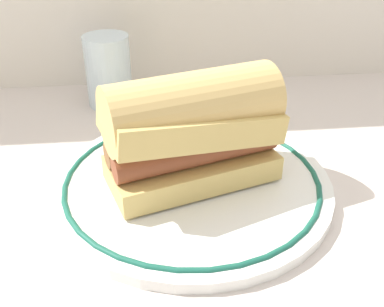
# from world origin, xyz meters

# --- Properties ---
(ground_plane) EXTENTS (1.50, 1.50, 0.00)m
(ground_plane) POSITION_xyz_m (0.00, 0.00, 0.00)
(ground_plane) COLOR beige
(plate) EXTENTS (0.30, 0.30, 0.01)m
(plate) POSITION_xyz_m (-0.01, 0.01, 0.01)
(plate) COLOR white
(plate) RESTS_ON ground_plane
(sausage_sandwich) EXTENTS (0.19, 0.13, 0.12)m
(sausage_sandwich) POSITION_xyz_m (-0.01, 0.01, 0.08)
(sausage_sandwich) COLOR tan
(sausage_sandwich) RESTS_ON plate
(drinking_glass) EXTENTS (0.07, 0.07, 0.10)m
(drinking_glass) POSITION_xyz_m (-0.11, 0.25, 0.04)
(drinking_glass) COLOR silver
(drinking_glass) RESTS_ON ground_plane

